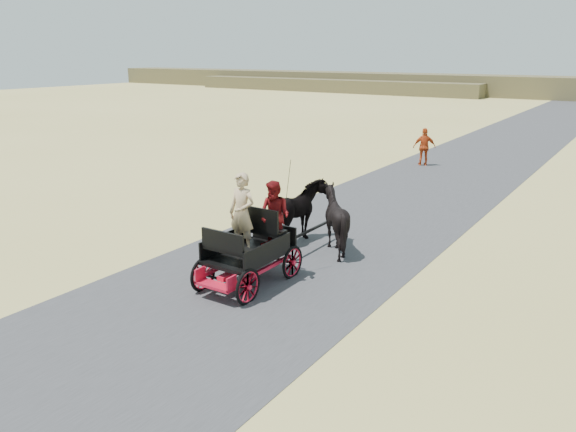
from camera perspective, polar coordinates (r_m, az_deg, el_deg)
The scene contains 9 objects.
ground at distance 12.04m, azimuth -7.47°, elevation -8.65°, with size 140.00×140.00×0.00m, color tan.
road at distance 12.03m, azimuth -7.47°, elevation -8.63°, with size 6.00×140.00×0.01m, color #38383A.
ridge_near at distance 76.05m, azimuth 4.23°, elevation 13.08°, with size 40.00×4.00×1.60m, color brown.
carriage at distance 12.75m, azimuth -3.99°, elevation -5.32°, with size 1.30×2.40×0.72m, color black, non-canonical shape.
horse_left at distance 15.22m, azimuth 1.18°, elevation 0.29°, with size 0.91×2.01×1.70m, color black.
horse_right at distance 14.69m, azimuth 4.81°, elevation -0.37°, with size 1.37×1.54×1.70m, color black.
driver_man at distance 12.50m, azimuth -4.69°, elevation 0.32°, with size 0.66×0.43×1.80m, color tan.
passenger_woman at distance 12.67m, azimuth -1.37°, elevation 0.07°, with size 0.77×0.60×1.58m, color #660C0F.
pedestrian at distance 26.68m, azimuth 13.69°, elevation 6.83°, with size 1.01×0.42×1.73m, color #BC3F15.
Camera 1 is at (7.26, -8.16, 5.06)m, focal length 35.00 mm.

